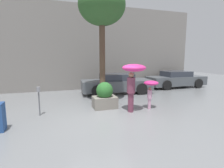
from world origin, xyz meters
name	(u,v)px	position (x,y,z in m)	size (l,w,h in m)	color
ground_plane	(103,118)	(0.00, 0.00, 0.00)	(40.00, 40.00, 0.00)	slate
building_facade	(79,48)	(0.00, 6.50, 3.00)	(18.00, 0.30, 6.00)	gray
planter_box	(105,96)	(0.44, 1.30, 0.55)	(1.07, 0.77, 1.20)	gray
person_adult	(133,75)	(1.44, 0.41, 1.59)	(1.00, 1.00, 2.03)	brown
person_child	(151,86)	(2.37, 0.54, 1.03)	(0.65, 0.65, 1.28)	#D199B7
parked_car_near	(117,84)	(2.09, 4.37, 0.61)	(4.61, 2.14, 1.26)	#4C5156
parked_car_far	(176,79)	(7.26, 5.13, 0.61)	(4.52, 1.95, 1.26)	#4C5156
street_tree	(102,7)	(0.64, 2.42, 4.74)	(2.31, 2.31, 5.82)	brown
parking_meter	(39,95)	(-2.32, 1.04, 0.84)	(0.14, 0.14, 1.16)	#595B60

